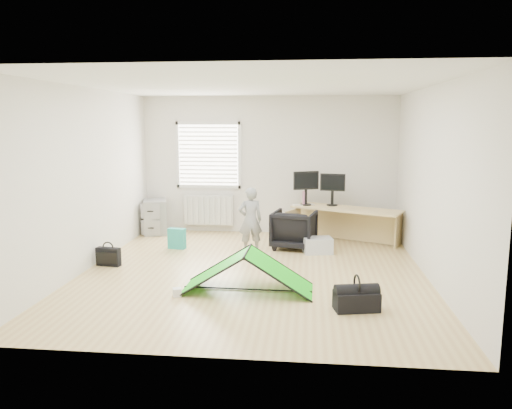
# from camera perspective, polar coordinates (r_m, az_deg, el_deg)

# --- Properties ---
(ground) EXTENTS (5.50, 5.50, 0.00)m
(ground) POSITION_cam_1_polar(r_m,az_deg,el_deg) (7.44, -0.33, -7.74)
(ground) COLOR tan
(ground) RESTS_ON ground
(back_wall) EXTENTS (5.00, 0.02, 2.70)m
(back_wall) POSITION_cam_1_polar(r_m,az_deg,el_deg) (9.89, 1.45, 4.48)
(back_wall) COLOR silver
(back_wall) RESTS_ON ground
(window) EXTENTS (1.20, 0.06, 1.20)m
(window) POSITION_cam_1_polar(r_m,az_deg,el_deg) (10.00, -5.47, 5.65)
(window) COLOR silver
(window) RESTS_ON back_wall
(radiator) EXTENTS (1.00, 0.12, 0.60)m
(radiator) POSITION_cam_1_polar(r_m,az_deg,el_deg) (10.09, -5.42, -0.61)
(radiator) COLOR silver
(radiator) RESTS_ON back_wall
(desk) EXTENTS (2.03, 1.38, 0.66)m
(desk) POSITION_cam_1_polar(r_m,az_deg,el_deg) (9.19, 10.21, -2.45)
(desk) COLOR tan
(desk) RESTS_ON ground
(filing_cabinet) EXTENTS (0.59, 0.68, 0.68)m
(filing_cabinet) POSITION_cam_1_polar(r_m,az_deg,el_deg) (10.12, -11.44, -1.37)
(filing_cabinet) COLOR gray
(filing_cabinet) RESTS_ON ground
(monitor_left) EXTENTS (0.49, 0.28, 0.47)m
(monitor_left) POSITION_cam_1_polar(r_m,az_deg,el_deg) (9.33, 5.72, 1.34)
(monitor_left) COLOR black
(monitor_left) RESTS_ON desk
(monitor_right) EXTENTS (0.47, 0.16, 0.44)m
(monitor_right) POSITION_cam_1_polar(r_m,az_deg,el_deg) (9.34, 8.72, 1.21)
(monitor_right) COLOR black
(monitor_right) RESTS_ON desk
(keyboard) EXTENTS (0.42, 0.28, 0.02)m
(keyboard) POSITION_cam_1_polar(r_m,az_deg,el_deg) (9.34, 5.43, -0.02)
(keyboard) COLOR beige
(keyboard) RESTS_ON desk
(thermos) EXTENTS (0.10, 0.10, 0.26)m
(thermos) POSITION_cam_1_polar(r_m,az_deg,el_deg) (9.36, 5.55, 0.75)
(thermos) COLOR #AB607E
(thermos) RESTS_ON desk
(office_chair) EXTENTS (0.84, 0.86, 0.67)m
(office_chair) POSITION_cam_1_polar(r_m,az_deg,el_deg) (8.78, 4.37, -2.87)
(office_chair) COLOR black
(office_chair) RESTS_ON ground
(person) EXTENTS (0.47, 0.38, 1.12)m
(person) POSITION_cam_1_polar(r_m,az_deg,el_deg) (8.40, -0.65, -1.81)
(person) COLOR gray
(person) RESTS_ON ground
(kite) EXTENTS (1.72, 0.78, 0.53)m
(kite) POSITION_cam_1_polar(r_m,az_deg,el_deg) (6.59, -1.00, -7.60)
(kite) COLOR #16CE13
(kite) RESTS_ON ground
(storage_crate) EXTENTS (0.53, 0.42, 0.27)m
(storage_crate) POSITION_cam_1_polar(r_m,az_deg,el_deg) (8.53, 7.05, -4.65)
(storage_crate) COLOR #B5BABE
(storage_crate) RESTS_ON ground
(tote_bag) EXTENTS (0.32, 0.18, 0.36)m
(tote_bag) POSITION_cam_1_polar(r_m,az_deg,el_deg) (8.87, -9.03, -3.86)
(tote_bag) COLOR teal
(tote_bag) RESTS_ON ground
(laptop_bag) EXTENTS (0.39, 0.17, 0.28)m
(laptop_bag) POSITION_cam_1_polar(r_m,az_deg,el_deg) (8.06, -16.51, -5.74)
(laptop_bag) COLOR black
(laptop_bag) RESTS_ON ground
(white_box) EXTENTS (0.13, 0.13, 0.10)m
(white_box) POSITION_cam_1_polar(r_m,az_deg,el_deg) (6.52, -9.01, -9.88)
(white_box) COLOR silver
(white_box) RESTS_ON ground
(duffel_bag) EXTENTS (0.56, 0.37, 0.23)m
(duffel_bag) POSITION_cam_1_polar(r_m,az_deg,el_deg) (6.08, 11.41, -10.76)
(duffel_bag) COLOR black
(duffel_bag) RESTS_ON ground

